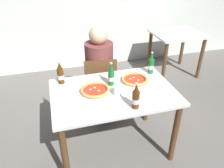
{
  "coord_description": "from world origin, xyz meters",
  "views": [
    {
      "loc": [
        -0.51,
        -1.73,
        1.91
      ],
      "look_at": [
        0.0,
        0.05,
        0.8
      ],
      "focal_mm": 35.31,
      "sensor_mm": 36.0,
      "label": 1
    }
  ],
  "objects_px": {
    "pizza_marinara_far": "(95,90)",
    "chair_behind_table": "(100,84)",
    "beer_bottle_left": "(60,74)",
    "beer_bottle_center": "(151,64)",
    "beer_bottle_extra": "(111,76)",
    "dining_table_main": "(113,101)",
    "paper_cup": "(117,90)",
    "napkin_with_cutlery": "(84,112)",
    "diner_seated": "(100,75)",
    "dining_table_background": "(176,42)",
    "beer_bottle_right": "(136,98)",
    "pizza_margherita_near": "(135,80)"
  },
  "relations": [
    {
      "from": "pizza_marinara_far",
      "to": "chair_behind_table",
      "type": "bearing_deg",
      "value": 72.84
    },
    {
      "from": "beer_bottle_left",
      "to": "beer_bottle_center",
      "type": "relative_size",
      "value": 1.0
    },
    {
      "from": "beer_bottle_extra",
      "to": "chair_behind_table",
      "type": "bearing_deg",
      "value": 90.96
    },
    {
      "from": "dining_table_main",
      "to": "paper_cup",
      "type": "distance_m",
      "value": 0.18
    },
    {
      "from": "beer_bottle_extra",
      "to": "napkin_with_cutlery",
      "type": "xyz_separation_m",
      "value": [
        -0.35,
        -0.38,
        -0.1
      ]
    },
    {
      "from": "diner_seated",
      "to": "paper_cup",
      "type": "distance_m",
      "value": 0.76
    },
    {
      "from": "paper_cup",
      "to": "beer_bottle_left",
      "type": "bearing_deg",
      "value": 142.93
    },
    {
      "from": "dining_table_background",
      "to": "paper_cup",
      "type": "height_order",
      "value": "paper_cup"
    },
    {
      "from": "chair_behind_table",
      "to": "pizza_marinara_far",
      "type": "xyz_separation_m",
      "value": [
        -0.18,
        -0.58,
        0.29
      ]
    },
    {
      "from": "beer_bottle_right",
      "to": "beer_bottle_extra",
      "type": "relative_size",
      "value": 1.0
    },
    {
      "from": "dining_table_background",
      "to": "beer_bottle_extra",
      "type": "distance_m",
      "value": 2.03
    },
    {
      "from": "diner_seated",
      "to": "beer_bottle_center",
      "type": "xyz_separation_m",
      "value": [
        0.49,
        -0.41,
        0.27
      ]
    },
    {
      "from": "diner_seated",
      "to": "pizza_margherita_near",
      "type": "height_order",
      "value": "diner_seated"
    },
    {
      "from": "pizza_marinara_far",
      "to": "paper_cup",
      "type": "bearing_deg",
      "value": -27.53
    },
    {
      "from": "diner_seated",
      "to": "beer_bottle_center",
      "type": "relative_size",
      "value": 4.89
    },
    {
      "from": "dining_table_main",
      "to": "beer_bottle_right",
      "type": "height_order",
      "value": "beer_bottle_right"
    },
    {
      "from": "chair_behind_table",
      "to": "beer_bottle_left",
      "type": "relative_size",
      "value": 3.44
    },
    {
      "from": "dining_table_background",
      "to": "dining_table_main",
      "type": "bearing_deg",
      "value": -136.99
    },
    {
      "from": "dining_table_main",
      "to": "pizza_margherita_near",
      "type": "bearing_deg",
      "value": 23.65
    },
    {
      "from": "dining_table_background",
      "to": "paper_cup",
      "type": "bearing_deg",
      "value": -135.42
    },
    {
      "from": "beer_bottle_left",
      "to": "beer_bottle_right",
      "type": "xyz_separation_m",
      "value": [
        0.58,
        -0.6,
        0.0
      ]
    },
    {
      "from": "napkin_with_cutlery",
      "to": "diner_seated",
      "type": "bearing_deg",
      "value": 69.24
    },
    {
      "from": "chair_behind_table",
      "to": "pizza_margherita_near",
      "type": "xyz_separation_m",
      "value": [
        0.26,
        -0.49,
        0.29
      ]
    },
    {
      "from": "pizza_marinara_far",
      "to": "napkin_with_cutlery",
      "type": "distance_m",
      "value": 0.32
    },
    {
      "from": "dining_table_background",
      "to": "pizza_margherita_near",
      "type": "relative_size",
      "value": 2.63
    },
    {
      "from": "dining_table_background",
      "to": "pizza_marinara_far",
      "type": "bearing_deg",
      "value": -140.63
    },
    {
      "from": "beer_bottle_left",
      "to": "beer_bottle_extra",
      "type": "xyz_separation_m",
      "value": [
        0.48,
        -0.17,
        0.0
      ]
    },
    {
      "from": "dining_table_background",
      "to": "beer_bottle_right",
      "type": "relative_size",
      "value": 3.24
    },
    {
      "from": "dining_table_background",
      "to": "beer_bottle_center",
      "type": "relative_size",
      "value": 3.24
    },
    {
      "from": "beer_bottle_left",
      "to": "beer_bottle_center",
      "type": "height_order",
      "value": "same"
    },
    {
      "from": "dining_table_background",
      "to": "pizza_margherita_near",
      "type": "bearing_deg",
      "value": -134.0
    },
    {
      "from": "pizza_marinara_far",
      "to": "pizza_margherita_near",
      "type": "bearing_deg",
      "value": 11.25
    },
    {
      "from": "beer_bottle_extra",
      "to": "paper_cup",
      "type": "bearing_deg",
      "value": -90.15
    },
    {
      "from": "beer_bottle_left",
      "to": "beer_bottle_center",
      "type": "bearing_deg",
      "value": -2.61
    },
    {
      "from": "dining_table_background",
      "to": "napkin_with_cutlery",
      "type": "relative_size",
      "value": 4.06
    },
    {
      "from": "diner_seated",
      "to": "beer_bottle_extra",
      "type": "relative_size",
      "value": 4.89
    },
    {
      "from": "diner_seated",
      "to": "beer_bottle_left",
      "type": "distance_m",
      "value": 0.66
    },
    {
      "from": "chair_behind_table",
      "to": "paper_cup",
      "type": "distance_m",
      "value": 0.75
    },
    {
      "from": "napkin_with_cutlery",
      "to": "chair_behind_table",
      "type": "bearing_deg",
      "value": 68.61
    },
    {
      "from": "pizza_marinara_far",
      "to": "dining_table_main",
      "type": "bearing_deg",
      "value": -9.01
    },
    {
      "from": "pizza_margherita_near",
      "to": "beer_bottle_center",
      "type": "xyz_separation_m",
      "value": [
        0.24,
        0.14,
        0.08
      ]
    },
    {
      "from": "paper_cup",
      "to": "beer_bottle_center",
      "type": "bearing_deg",
      "value": 33.1
    },
    {
      "from": "pizza_margherita_near",
      "to": "napkin_with_cutlery",
      "type": "relative_size",
      "value": 1.54
    },
    {
      "from": "dining_table_background",
      "to": "beer_bottle_right",
      "type": "xyz_separation_m",
      "value": [
        -1.43,
        -1.74,
        0.26
      ]
    },
    {
      "from": "dining_table_background",
      "to": "diner_seated",
      "type": "bearing_deg",
      "value": -153.11
    },
    {
      "from": "dining_table_main",
      "to": "beer_bottle_left",
      "type": "height_order",
      "value": "beer_bottle_left"
    },
    {
      "from": "pizza_marinara_far",
      "to": "napkin_with_cutlery",
      "type": "height_order",
      "value": "pizza_marinara_far"
    },
    {
      "from": "dining_table_background",
      "to": "beer_bottle_left",
      "type": "relative_size",
      "value": 3.24
    },
    {
      "from": "dining_table_main",
      "to": "pizza_marinara_far",
      "type": "bearing_deg",
      "value": 170.99
    },
    {
      "from": "beer_bottle_right",
      "to": "beer_bottle_extra",
      "type": "xyz_separation_m",
      "value": [
        -0.1,
        0.43,
        0.0
      ]
    }
  ]
}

